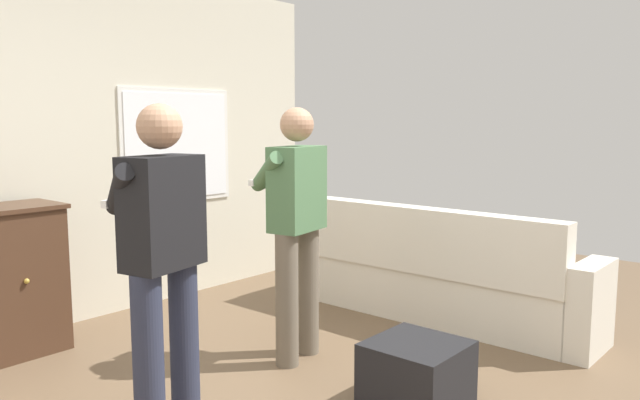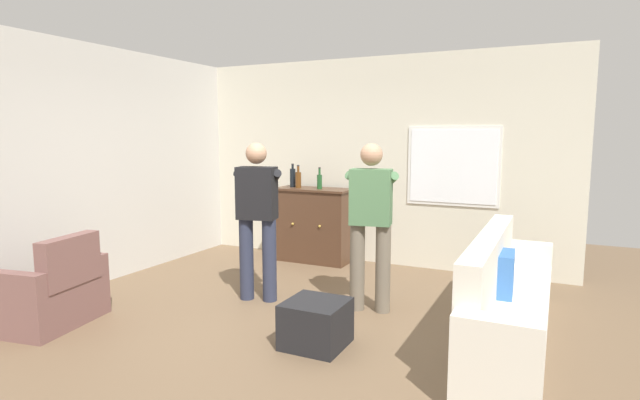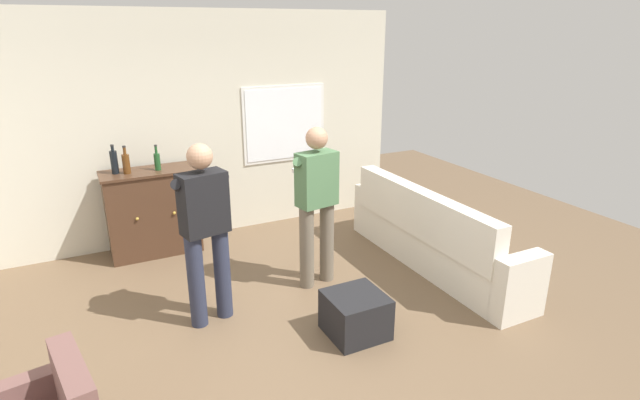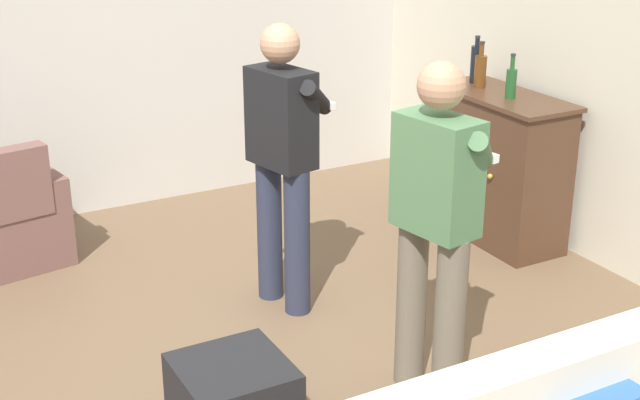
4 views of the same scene
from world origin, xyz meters
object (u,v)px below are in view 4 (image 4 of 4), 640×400
Objects in this scene: person_standing_left at (283,154)px; person_standing_right at (437,218)px; sideboard_cabinet at (498,167)px; bottle_wine_green at (511,82)px; bottle_spirits_clear at (480,70)px; bottle_liquor_amber at (476,64)px.

person_standing_left is 1.00× the size of person_standing_right.
bottle_wine_green reaches higher than sideboard_cabinet.
bottle_wine_green is at bearing -1.71° from bottle_spirits_clear.
bottle_liquor_amber is at bearing 155.74° from bottle_spirits_clear.
person_standing_right is (1.74, -1.57, -0.23)m from bottle_liquor_amber.
sideboard_cabinet is 0.67m from bottle_spirits_clear.
bottle_wine_green is 0.89× the size of bottle_liquor_amber.
person_standing_left is at bearing -83.29° from sideboard_cabinet.
person_standing_left is at bearing -170.22° from person_standing_right.
bottle_spirits_clear is at bearing -173.93° from sideboard_cabinet.
person_standing_right reaches higher than bottle_spirits_clear.
sideboard_cabinet is 0.74m from bottle_liquor_amber.
person_standing_right is (1.29, -1.51, -0.20)m from bottle_wine_green.
bottle_spirits_clear is 2.23m from person_standing_right.
sideboard_cabinet is 3.60× the size of bottle_wine_green.
person_standing_left reaches higher than bottle_liquor_amber.
bottle_liquor_amber is 0.13m from bottle_spirits_clear.
bottle_liquor_amber is at bearing 107.22° from person_standing_left.
bottle_spirits_clear is (-0.33, 0.01, 0.01)m from bottle_wine_green.
person_standing_left is 1.21m from person_standing_right.
person_standing_left is at bearing -72.78° from bottle_liquor_amber.
bottle_spirits_clear is (-0.23, -0.02, 0.63)m from sideboard_cabinet.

